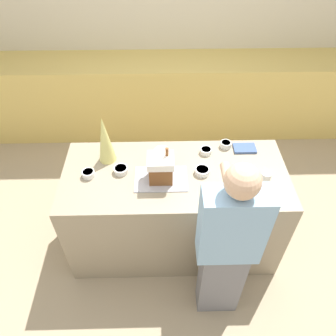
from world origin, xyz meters
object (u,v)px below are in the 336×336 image
(candy_bowl_behind_tray, at_px, (121,170))
(mug, at_px, (266,177))
(candy_bowl_far_left, at_px, (88,173))
(candy_bowl_far_right, at_px, (202,171))
(candy_bowl_front_corner, at_px, (226,144))
(decorative_tree, at_px, (105,139))
(candy_bowl_near_tray_left, at_px, (206,151))
(person, at_px, (227,248))
(gingerbread_house, at_px, (161,168))
(cookbook, at_px, (245,148))
(baking_tray, at_px, (161,179))
(candy_bowl_center_rear, at_px, (162,152))

(candy_bowl_behind_tray, bearing_deg, mug, -6.16)
(candy_bowl_behind_tray, bearing_deg, candy_bowl_far_left, -170.73)
(candy_bowl_far_right, distance_m, candy_bowl_front_corner, 0.38)
(decorative_tree, bearing_deg, candy_bowl_far_right, -13.69)
(candy_bowl_near_tray_left, relative_size, candy_bowl_front_corner, 1.04)
(candy_bowl_far_right, xyz_separation_m, person, (0.11, -0.60, -0.12))
(mug, height_order, person, person)
(gingerbread_house, bearing_deg, mug, -2.28)
(candy_bowl_front_corner, height_order, cookbook, candy_bowl_front_corner)
(candy_bowl_far_right, height_order, candy_bowl_near_tray_left, candy_bowl_far_right)
(cookbook, height_order, mug, mug)
(candy_bowl_front_corner, bearing_deg, mug, -59.10)
(person, bearing_deg, cookbook, 73.01)
(candy_bowl_near_tray_left, distance_m, cookbook, 0.33)
(baking_tray, relative_size, candy_bowl_behind_tray, 3.58)
(candy_bowl_front_corner, relative_size, cookbook, 0.50)
(decorative_tree, xyz_separation_m, candy_bowl_near_tray_left, (0.79, 0.05, -0.18))
(baking_tray, distance_m, candy_bowl_far_left, 0.55)
(candy_bowl_near_tray_left, xyz_separation_m, cookbook, (0.33, 0.04, -0.01))
(decorative_tree, bearing_deg, cookbook, 4.79)
(gingerbread_house, distance_m, candy_bowl_behind_tray, 0.33)
(candy_bowl_near_tray_left, height_order, cookbook, candy_bowl_near_tray_left)
(mug, bearing_deg, candy_bowl_front_corner, 120.90)
(cookbook, relative_size, mug, 2.25)
(cookbook, bearing_deg, candy_bowl_near_tray_left, -173.17)
(candy_bowl_far_right, height_order, person, person)
(candy_bowl_center_rear, bearing_deg, candy_bowl_near_tray_left, 0.87)
(candy_bowl_center_rear, xyz_separation_m, candy_bowl_behind_tray, (-0.32, -0.20, 0.00))
(candy_bowl_far_right, distance_m, cookbook, 0.47)
(mug, bearing_deg, baking_tray, 177.73)
(candy_bowl_far_right, bearing_deg, candy_bowl_near_tray_left, 77.31)
(gingerbread_house, distance_m, candy_bowl_far_right, 0.34)
(candy_bowl_far_left, bearing_deg, candy_bowl_far_right, 0.68)
(candy_bowl_front_corner, xyz_separation_m, mug, (0.24, -0.40, 0.01))
(candy_bowl_behind_tray, xyz_separation_m, candy_bowl_front_corner, (0.85, 0.28, 0.00))
(candy_bowl_far_right, distance_m, candy_bowl_near_tray_left, 0.24)
(candy_bowl_far_left, xyz_separation_m, cookbook, (1.24, 0.28, -0.02))
(candy_bowl_behind_tray, distance_m, candy_bowl_front_corner, 0.89)
(candy_bowl_behind_tray, bearing_deg, baking_tray, -15.71)
(gingerbread_house, bearing_deg, decorative_tree, 150.74)
(baking_tray, xyz_separation_m, candy_bowl_near_tray_left, (0.37, 0.29, 0.02))
(candy_bowl_far_right, bearing_deg, person, -79.51)
(baking_tray, xyz_separation_m, candy_bowl_behind_tray, (-0.31, 0.09, 0.02))
(candy_bowl_behind_tray, relative_size, candy_bowl_far_left, 1.16)
(gingerbread_house, relative_size, cookbook, 1.51)
(cookbook, bearing_deg, candy_bowl_front_corner, 167.64)
(gingerbread_house, xyz_separation_m, person, (0.43, -0.55, -0.21))
(baking_tray, relative_size, mug, 4.86)
(candy_bowl_behind_tray, distance_m, mug, 1.09)
(gingerbread_house, height_order, candy_bowl_center_rear, gingerbread_house)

